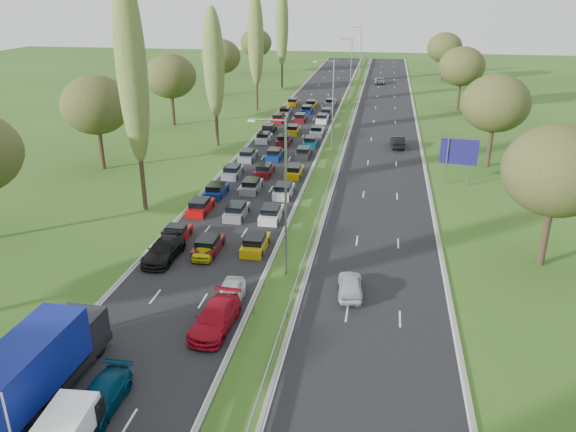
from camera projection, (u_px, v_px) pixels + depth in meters
The scene contains 20 objects.
ground at pixel (333, 148), 76.60m from camera, with size 260.00×260.00×0.00m, color #2D4D18.
near_carriageway at pixel (287, 142), 79.95m from camera, with size 10.50×215.00×0.04m, color black.
far_carriageway at pixel (383, 146), 77.82m from camera, with size 10.50×215.00×0.04m, color black.
central_reservation at pixel (335, 140), 78.68m from camera, with size 2.36×215.00×0.32m.
lamp_columns at pixel (333, 107), 72.53m from camera, with size 0.18×140.18×12.00m.
poplar_row at pixel (186, 63), 63.67m from camera, with size 2.80×127.80×22.44m.
woodland_left at pixel (81, 111), 62.02m from camera, with size 8.00×166.00×11.10m.
woodland_right at pixel (509, 118), 58.47m from camera, with size 8.00×153.00×11.10m.
traffic_queue_fill at pixel (281, 148), 75.30m from camera, with size 9.12×68.58×0.80m.
near_car_2 at pixel (59, 367), 31.13m from camera, with size 2.20×4.78×1.33m, color silver.
near_car_3 at pixel (164, 250), 44.85m from camera, with size 2.20×5.40×1.57m, color black.
near_car_7 at pixel (101, 398), 28.74m from camera, with size 1.91×4.71×1.37m, color #05314D.
near_car_8 at pixel (207, 247), 45.58m from camera, with size 1.65×4.10×1.40m, color #C6C70D.
near_car_11 at pixel (215, 318), 35.54m from camera, with size 2.21×5.43×1.58m, color #A40A19.
near_car_12 at pixel (230, 295), 38.32m from camera, with size 1.75×4.34×1.48m, color silver.
far_car_0 at pixel (350, 285), 39.65m from camera, with size 1.71×4.24×1.45m, color #B1B7BC.
far_car_1 at pixel (398, 142), 76.80m from camera, with size 1.68×4.82×1.59m, color black.
far_car_2 at pixel (380, 80), 129.54m from camera, with size 2.30×4.99×1.39m, color slate.
blue_lorry at pixel (42, 362), 29.25m from camera, with size 2.62×9.44×3.99m.
direction_sign at pixel (459, 154), 60.91m from camera, with size 3.98×0.56×5.20m.
Camera 1 is at (11.12, 5.55, 20.10)m, focal length 35.00 mm.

